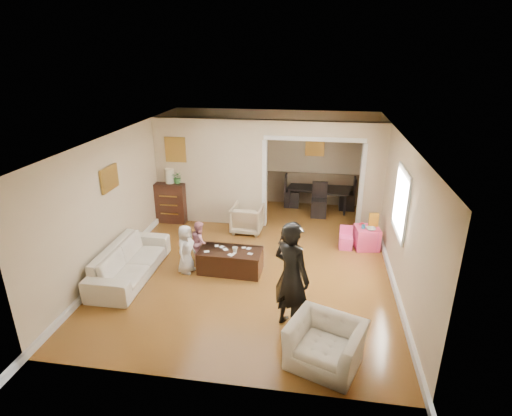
% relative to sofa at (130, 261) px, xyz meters
% --- Properties ---
extents(floor, '(7.00, 7.00, 0.00)m').
position_rel_sofa_xyz_m(floor, '(2.24, 1.09, -0.31)').
color(floor, olive).
rests_on(floor, ground).
extents(partition_left, '(2.75, 0.18, 2.60)m').
position_rel_sofa_xyz_m(partition_left, '(0.87, 2.89, 0.99)').
color(partition_left, beige).
rests_on(partition_left, ground).
extents(partition_right, '(0.55, 0.18, 2.60)m').
position_rel_sofa_xyz_m(partition_right, '(4.72, 2.89, 0.99)').
color(partition_right, beige).
rests_on(partition_right, ground).
extents(partition_header, '(2.22, 0.18, 0.35)m').
position_rel_sofa_xyz_m(partition_header, '(3.34, 2.89, 2.11)').
color(partition_header, beige).
rests_on(partition_header, partition_right).
extents(window_pane, '(0.03, 0.95, 1.10)m').
position_rel_sofa_xyz_m(window_pane, '(4.97, 0.69, 1.24)').
color(window_pane, white).
rests_on(window_pane, ground).
extents(framed_art_partition, '(0.45, 0.03, 0.55)m').
position_rel_sofa_xyz_m(framed_art_partition, '(0.04, 2.79, 1.54)').
color(framed_art_partition, brown).
rests_on(framed_art_partition, partition_left).
extents(framed_art_sofa_wall, '(0.03, 0.55, 0.40)m').
position_rel_sofa_xyz_m(framed_art_sofa_wall, '(-0.47, 0.49, 1.49)').
color(framed_art_sofa_wall, brown).
extents(framed_art_alcove, '(0.45, 0.03, 0.55)m').
position_rel_sofa_xyz_m(framed_art_alcove, '(3.34, 4.53, 1.39)').
color(framed_art_alcove, brown).
extents(sofa, '(0.84, 2.14, 0.62)m').
position_rel_sofa_xyz_m(sofa, '(0.00, 0.00, 0.00)').
color(sofa, silver).
rests_on(sofa, ground).
extents(armchair_back, '(0.74, 0.76, 0.66)m').
position_rel_sofa_xyz_m(armchair_back, '(1.86, 2.39, 0.02)').
color(armchair_back, tan).
rests_on(armchair_back, ground).
extents(armchair_front, '(1.21, 1.14, 0.63)m').
position_rel_sofa_xyz_m(armchair_front, '(3.70, -1.80, 0.00)').
color(armchair_front, silver).
rests_on(armchair_front, ground).
extents(dresser, '(0.74, 0.42, 1.02)m').
position_rel_sofa_xyz_m(dresser, '(-0.14, 2.74, 0.20)').
color(dresser, '#34180F').
rests_on(dresser, ground).
extents(table_lamp, '(0.22, 0.22, 0.36)m').
position_rel_sofa_xyz_m(table_lamp, '(-0.14, 2.74, 0.88)').
color(table_lamp, beige).
rests_on(table_lamp, dresser).
extents(potted_plant, '(0.28, 0.24, 0.31)m').
position_rel_sofa_xyz_m(potted_plant, '(0.06, 2.74, 0.86)').
color(potted_plant, '#397935').
rests_on(potted_plant, dresser).
extents(coffee_table, '(1.24, 0.66, 0.46)m').
position_rel_sofa_xyz_m(coffee_table, '(1.87, 0.48, -0.08)').
color(coffee_table, '#351910').
rests_on(coffee_table, ground).
extents(coffee_cup, '(0.11, 0.11, 0.10)m').
position_rel_sofa_xyz_m(coffee_cup, '(1.97, 0.43, 0.19)').
color(coffee_cup, beige).
rests_on(coffee_cup, coffee_table).
extents(play_table, '(0.57, 0.57, 0.48)m').
position_rel_sofa_xyz_m(play_table, '(4.60, 1.94, -0.07)').
color(play_table, '#FF4382').
rests_on(play_table, ground).
extents(cereal_box, '(0.21, 0.10, 0.30)m').
position_rel_sofa_xyz_m(cereal_box, '(4.72, 2.04, 0.32)').
color(cereal_box, yellow).
rests_on(cereal_box, play_table).
extents(cyan_cup, '(0.08, 0.08, 0.08)m').
position_rel_sofa_xyz_m(cyan_cup, '(4.50, 1.89, 0.21)').
color(cyan_cup, teal).
rests_on(cyan_cup, play_table).
extents(toy_block, '(0.10, 0.09, 0.05)m').
position_rel_sofa_xyz_m(toy_block, '(4.48, 2.06, 0.20)').
color(toy_block, red).
rests_on(toy_block, play_table).
extents(play_bowl, '(0.24, 0.24, 0.05)m').
position_rel_sofa_xyz_m(play_bowl, '(4.65, 1.82, 0.20)').
color(play_bowl, beige).
rests_on(play_bowl, play_table).
extents(dining_table, '(1.83, 1.25, 0.59)m').
position_rel_sofa_xyz_m(dining_table, '(3.54, 4.28, -0.02)').
color(dining_table, black).
rests_on(dining_table, ground).
extents(adult_person, '(0.78, 0.74, 1.80)m').
position_rel_sofa_xyz_m(adult_person, '(3.15, -1.06, 0.59)').
color(adult_person, black).
rests_on(adult_person, ground).
extents(child_kneel_a, '(0.41, 0.54, 0.98)m').
position_rel_sofa_xyz_m(child_kneel_a, '(1.02, 0.33, 0.18)').
color(child_kneel_a, silver).
rests_on(child_kneel_a, ground).
extents(child_kneel_b, '(0.45, 0.51, 0.88)m').
position_rel_sofa_xyz_m(child_kneel_b, '(1.17, 0.78, 0.13)').
color(child_kneel_b, '#C57B8C').
rests_on(child_kneel_b, ground).
extents(child_toddler, '(0.47, 0.42, 0.76)m').
position_rel_sofa_xyz_m(child_toddler, '(2.92, 1.23, 0.07)').
color(child_toddler, black).
rests_on(child_toddler, ground).
extents(craft_papers, '(0.96, 0.44, 0.00)m').
position_rel_sofa_xyz_m(craft_papers, '(1.87, 0.47, 0.15)').
color(craft_papers, white).
rests_on(craft_papers, coffee_table).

